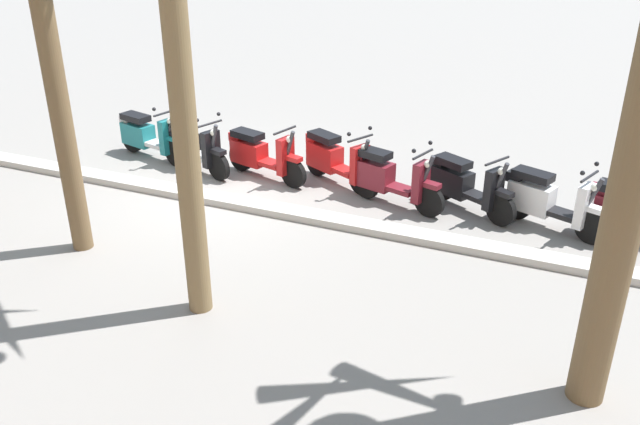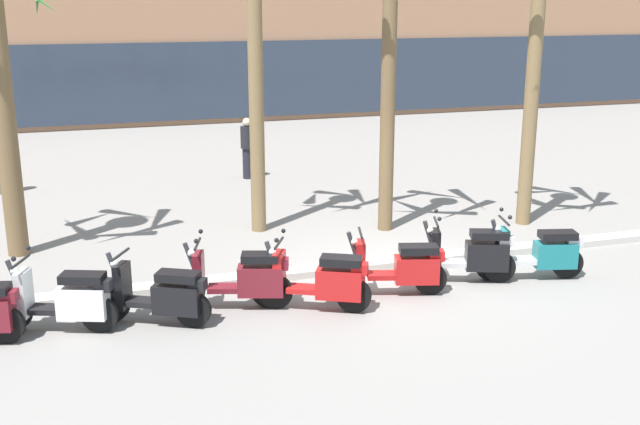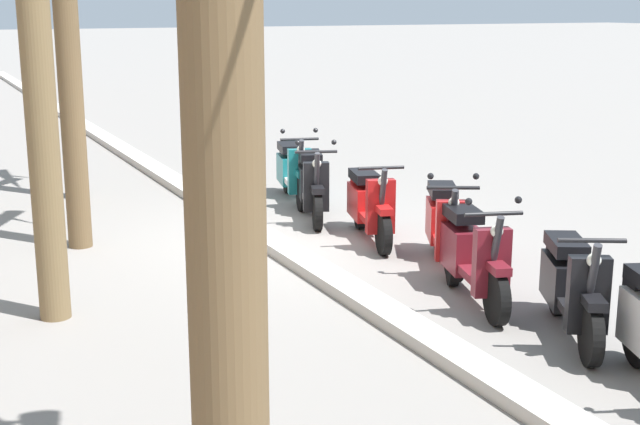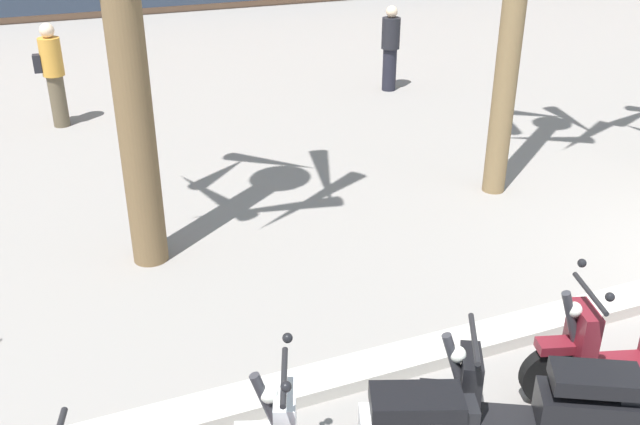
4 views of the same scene
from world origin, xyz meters
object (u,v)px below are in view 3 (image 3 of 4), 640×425
object	(u,v)px
scooter_black_second_in_line	(571,286)
scooter_red_far_back	(369,204)
scooter_teal_gap_after_mid	(293,171)
scooter_maroon_tail_end	(470,253)
scooter_black_last_in_row	(312,184)
scooter_red_mid_rear	(445,224)

from	to	relation	value
scooter_black_second_in_line	scooter_red_far_back	bearing A→B (deg)	0.70
scooter_red_far_back	scooter_teal_gap_after_mid	distance (m)	2.49
scooter_maroon_tail_end	scooter_black_last_in_row	distance (m)	3.82
scooter_maroon_tail_end	scooter_teal_gap_after_mid	distance (m)	4.96
scooter_red_far_back	scooter_black_last_in_row	size ratio (longest dim) A/B	1.04
scooter_red_far_back	scooter_black_last_in_row	world-z (taller)	scooter_black_last_in_row
scooter_black_second_in_line	scooter_teal_gap_after_mid	distance (m)	6.19
scooter_black_second_in_line	scooter_red_mid_rear	bearing A→B (deg)	-4.68
scooter_maroon_tail_end	scooter_black_last_in_row	size ratio (longest dim) A/B	1.06
scooter_red_mid_rear	scooter_black_last_in_row	world-z (taller)	same
scooter_red_far_back	scooter_red_mid_rear	bearing A→B (deg)	-170.16
scooter_teal_gap_after_mid	scooter_red_mid_rear	bearing A→B (deg)	-177.17
scooter_black_second_in_line	scooter_black_last_in_row	distance (m)	5.05
scooter_red_far_back	scooter_black_second_in_line	bearing A→B (deg)	-179.30
scooter_maroon_tail_end	scooter_red_mid_rear	xyz separation A→B (m)	(1.10, -0.43, -0.00)
scooter_red_mid_rear	scooter_teal_gap_after_mid	world-z (taller)	same
scooter_black_second_in_line	scooter_teal_gap_after_mid	bearing A→B (deg)	-0.01
scooter_red_far_back	scooter_teal_gap_after_mid	bearing A→B (deg)	-1.07
scooter_teal_gap_after_mid	scooter_black_last_in_row	bearing A→B (deg)	169.47
scooter_black_second_in_line	scooter_black_last_in_row	xyz separation A→B (m)	(5.05, 0.21, 0.02)
scooter_maroon_tail_end	scooter_teal_gap_after_mid	world-z (taller)	same
scooter_black_second_in_line	scooter_maroon_tail_end	size ratio (longest dim) A/B	0.89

